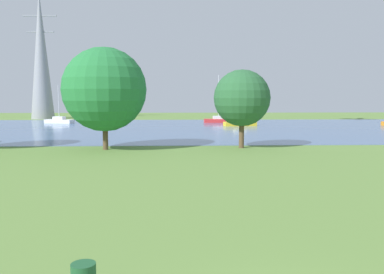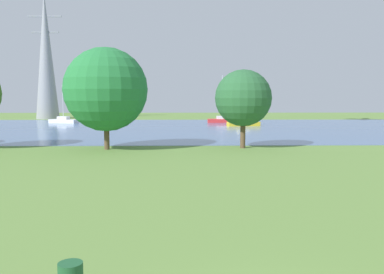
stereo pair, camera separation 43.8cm
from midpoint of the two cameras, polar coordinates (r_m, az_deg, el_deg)
The scene contains 8 objects.
ground_plane at distance 29.55m, azimuth 2.06°, elevation -3.09°, with size 160.00×160.00×0.00m, color olive.
water_surface at distance 57.34m, azimuth 0.05°, elevation 1.22°, with size 140.00×40.00×0.02m, color #4A6B9A.
sailboat_yellow at distance 62.00m, azimuth 6.44°, elevation 1.94°, with size 4.99×2.33×6.80m.
sailboat_white at distance 71.05m, azimuth -18.00°, elevation 2.17°, with size 5.03×2.94×6.24m.
sailboat_red at distance 69.40m, azimuth 3.48°, elevation 2.38°, with size 4.84×1.64×7.86m.
tree_east_far at distance 35.36m, azimuth -12.33°, elevation 6.42°, with size 7.00×7.00×8.54m.
tree_west_near at distance 35.85m, azimuth 6.55°, elevation 5.35°, with size 4.87×4.87×6.76m.
electricity_pylon at distance 85.95m, azimuth -20.24°, elevation 10.57°, with size 6.40×4.40×24.54m.
Camera 1 is at (-2.32, -7.12, 4.54)m, focal length 38.69 mm.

